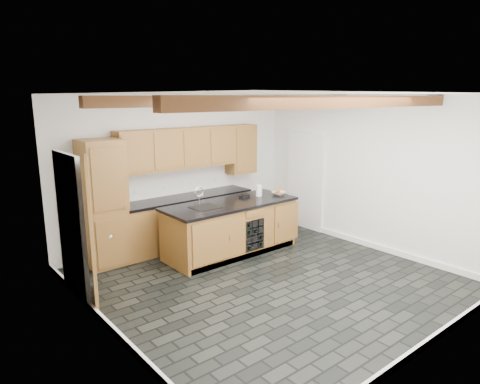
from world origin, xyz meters
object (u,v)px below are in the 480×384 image
at_px(kitchen_scale, 244,195).
at_px(fruit_bowl, 279,193).
at_px(island, 232,228).
at_px(paper_towel, 259,191).

bearing_deg(kitchen_scale, fruit_bowl, -36.89).
relative_size(island, fruit_bowl, 10.17).
relative_size(fruit_bowl, paper_towel, 1.15).
bearing_deg(paper_towel, kitchen_scale, 155.84).
bearing_deg(fruit_bowl, kitchen_scale, 156.24).
relative_size(island, kitchen_scale, 11.22).
height_order(island, kitchen_scale, kitchen_scale).
height_order(island, fruit_bowl, fruit_bowl).
bearing_deg(fruit_bowl, island, 174.69).
height_order(kitchen_scale, fruit_bowl, kitchen_scale).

